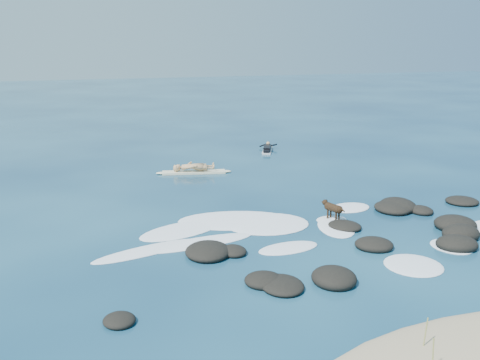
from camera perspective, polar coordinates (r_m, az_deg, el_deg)
name	(u,v)px	position (r m, az deg, el deg)	size (l,w,h in m)	color
ground	(316,232)	(17.68, 8.07, -5.55)	(160.00, 160.00, 0.00)	#0A2642
reef_rocks	(402,236)	(17.67, 16.92, -5.69)	(14.88, 7.72, 0.57)	black
breaking_foam	(307,232)	(17.68, 7.18, -5.49)	(14.30, 7.84, 0.12)	white
standing_surfer_rig	(194,157)	(25.22, -4.98, 2.49)	(3.54, 1.28, 2.03)	beige
paddling_surfer_rig	(267,149)	(30.55, 2.94, 3.36)	(1.52, 2.27, 0.41)	silver
dog	(332,208)	(18.74, 9.83, -2.94)	(0.49, 1.09, 0.71)	black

